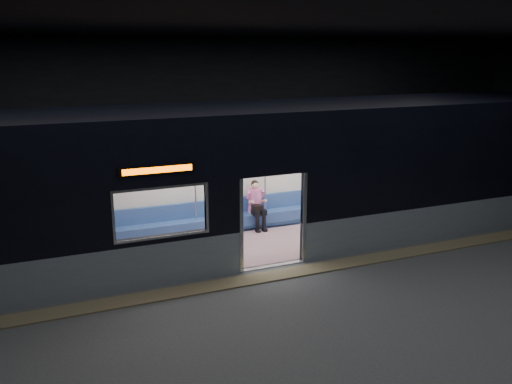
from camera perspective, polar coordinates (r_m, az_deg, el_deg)
station_floor at (r=11.10m, az=4.03°, el=-9.76°), size 24.00×14.00×0.01m
station_envelope at (r=10.14m, az=4.41°, el=9.46°), size 24.00×14.00×5.00m
tactile_strip at (r=11.54m, az=2.79°, el=-8.64°), size 22.80×0.50×0.03m
metro_car at (r=12.72m, az=-0.98°, el=2.27°), size 18.00×3.04×3.35m
passenger at (r=14.13m, az=-0.00°, el=-1.01°), size 0.40×0.64×1.28m
handbag at (r=13.96m, az=0.13°, el=-1.64°), size 0.31×0.29×0.13m
transit_map at (r=16.10m, az=12.60°, el=3.24°), size 1.02×0.03×0.66m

